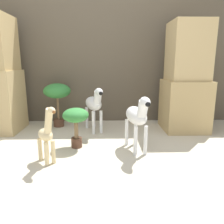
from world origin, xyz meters
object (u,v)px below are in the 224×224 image
(zebra_left, at_px, (94,104))
(potted_palm_back, at_px, (76,119))
(giraffe_figurine, at_px, (47,135))
(potted_palm_front, at_px, (57,93))
(zebra_right, at_px, (137,116))

(zebra_left, relative_size, potted_palm_back, 1.38)
(zebra_left, distance_m, giraffe_figurine, 1.04)
(zebra_left, height_order, potted_palm_front, potted_palm_front)
(potted_palm_front, bearing_deg, zebra_left, -24.41)
(giraffe_figurine, height_order, potted_palm_back, giraffe_figurine)
(potted_palm_front, height_order, potted_palm_back, potted_palm_front)
(zebra_right, bearing_deg, potted_palm_back, 169.46)
(potted_palm_back, bearing_deg, zebra_right, -10.54)
(zebra_right, relative_size, giraffe_figurine, 1.10)
(zebra_left, height_order, potted_palm_back, zebra_left)
(zebra_right, xyz_separation_m, giraffe_figurine, (-0.87, -0.26, -0.10))
(zebra_right, relative_size, potted_palm_front, 0.97)
(giraffe_figurine, bearing_deg, zebra_left, 68.06)
(giraffe_figurine, height_order, potted_palm_front, potted_palm_front)
(zebra_left, xyz_separation_m, potted_palm_front, (-0.54, 0.25, 0.11))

